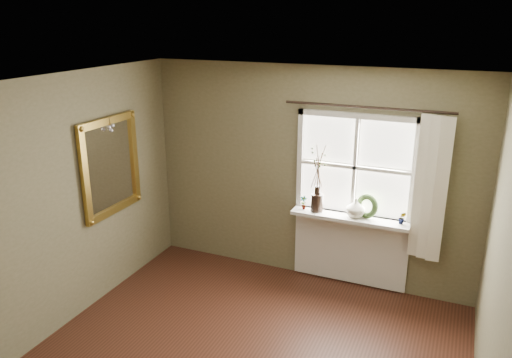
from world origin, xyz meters
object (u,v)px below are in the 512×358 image
object	(u,v)px
dark_jug	(317,203)
gilt_mirror	(111,166)
cream_vase	(356,208)
wreath	(367,209)

from	to	relation	value
dark_jug	gilt_mirror	size ratio (longest dim) A/B	0.19
cream_vase	wreath	bearing A→B (deg)	18.55
cream_vase	gilt_mirror	size ratio (longest dim) A/B	0.20
dark_jug	cream_vase	distance (m)	0.46
cream_vase	gilt_mirror	bearing A→B (deg)	-158.23
wreath	gilt_mirror	xyz separation A→B (m)	(-2.69, -1.07, 0.48)
dark_jug	gilt_mirror	world-z (taller)	gilt_mirror
wreath	cream_vase	bearing A→B (deg)	-139.47
dark_jug	wreath	size ratio (longest dim) A/B	0.76
wreath	gilt_mirror	world-z (taller)	gilt_mirror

